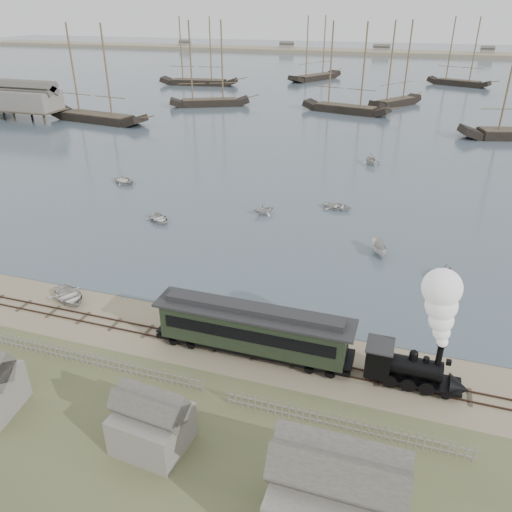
% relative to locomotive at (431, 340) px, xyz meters
% --- Properties ---
extents(ground, '(600.00, 600.00, 0.00)m').
position_rel_locomotive_xyz_m(ground, '(-16.94, 2.00, -3.96)').
color(ground, tan).
rests_on(ground, ground).
extents(harbor_water, '(600.00, 336.00, 0.06)m').
position_rel_locomotive_xyz_m(harbor_water, '(-16.94, 172.00, -3.93)').
color(harbor_water, '#42535F').
rests_on(harbor_water, ground).
extents(rail_track, '(120.00, 1.80, 0.16)m').
position_rel_locomotive_xyz_m(rail_track, '(-16.94, 0.00, -3.92)').
color(rail_track, '#3B2820').
rests_on(rail_track, ground).
extents(picket_fence_west, '(19.00, 0.10, 1.20)m').
position_rel_locomotive_xyz_m(picket_fence_west, '(-23.44, -5.00, -3.96)').
color(picket_fence_west, slate).
rests_on(picket_fence_west, ground).
extents(picket_fence_east, '(15.00, 0.10, 1.20)m').
position_rel_locomotive_xyz_m(picket_fence_east, '(-4.44, -5.50, -3.96)').
color(picket_fence_east, slate).
rests_on(picket_fence_east, ground).
extents(shed_mid, '(4.00, 3.50, 3.60)m').
position_rel_locomotive_xyz_m(shed_mid, '(-14.94, -10.00, -3.96)').
color(shed_mid, slate).
rests_on(shed_mid, ground).
extents(far_spit, '(500.00, 20.00, 1.80)m').
position_rel_locomotive_xyz_m(far_spit, '(-16.94, 252.00, -3.96)').
color(far_spit, tan).
rests_on(far_spit, ground).
extents(locomotive, '(6.86, 2.56, 8.55)m').
position_rel_locomotive_xyz_m(locomotive, '(0.00, 0.00, 0.00)').
color(locomotive, black).
rests_on(locomotive, ground).
extents(passenger_coach, '(14.68, 2.83, 3.57)m').
position_rel_locomotive_xyz_m(passenger_coach, '(-12.10, 0.00, -1.71)').
color(passenger_coach, black).
rests_on(passenger_coach, ground).
extents(beached_dinghy, '(4.70, 5.11, 0.86)m').
position_rel_locomotive_xyz_m(beached_dinghy, '(-29.72, 2.00, -3.53)').
color(beached_dinghy, beige).
rests_on(beached_dinghy, ground).
extents(rowboat_0, '(4.34, 4.52, 0.76)m').
position_rel_locomotive_xyz_m(rowboat_0, '(-30.65, 20.26, -3.52)').
color(rowboat_0, beige).
rests_on(rowboat_0, harbor_water).
extents(rowboat_1, '(3.53, 3.56, 1.42)m').
position_rel_locomotive_xyz_m(rowboat_1, '(-19.40, 26.37, -3.19)').
color(rowboat_1, beige).
rests_on(rowboat_1, harbor_water).
extents(rowboat_2, '(3.58, 2.32, 1.29)m').
position_rel_locomotive_xyz_m(rowboat_2, '(-4.93, 19.67, -3.25)').
color(rowboat_2, beige).
rests_on(rowboat_2, harbor_water).
extents(rowboat_3, '(3.14, 4.00, 0.75)m').
position_rel_locomotive_xyz_m(rowboat_3, '(-11.10, 30.81, -3.52)').
color(rowboat_3, beige).
rests_on(rowboat_3, harbor_water).
extents(rowboat_4, '(3.38, 3.28, 1.36)m').
position_rel_locomotive_xyz_m(rowboat_4, '(1.50, 16.53, -3.22)').
color(rowboat_4, beige).
rests_on(rowboat_4, harbor_water).
extents(rowboat_6, '(4.33, 4.83, 0.82)m').
position_rel_locomotive_xyz_m(rowboat_6, '(-42.44, 31.50, -3.49)').
color(rowboat_6, beige).
rests_on(rowboat_6, harbor_water).
extents(rowboat_7, '(4.45, 4.26, 1.82)m').
position_rel_locomotive_xyz_m(rowboat_7, '(-9.37, 52.04, -2.99)').
color(rowboat_7, beige).
rests_on(rowboat_7, harbor_water).
extents(schooner_0, '(24.76, 9.15, 20.00)m').
position_rel_locomotive_xyz_m(schooner_0, '(-70.10, 66.47, 6.10)').
color(schooner_0, black).
rests_on(schooner_0, harbor_water).
extents(schooner_1, '(19.78, 12.91, 20.00)m').
position_rel_locomotive_xyz_m(schooner_1, '(-54.04, 91.37, 6.10)').
color(schooner_1, black).
rests_on(schooner_1, harbor_water).
extents(schooner_2, '(21.48, 9.50, 20.00)m').
position_rel_locomotive_xyz_m(schooner_2, '(-20.06, 93.47, 6.10)').
color(schooner_2, black).
rests_on(schooner_2, harbor_water).
extents(schooner_3, '(12.75, 16.69, 20.00)m').
position_rel_locomotive_xyz_m(schooner_3, '(-9.41, 106.07, 6.10)').
color(schooner_3, black).
rests_on(schooner_3, harbor_water).
extents(schooner_6, '(25.04, 9.05, 20.00)m').
position_rel_locomotive_xyz_m(schooner_6, '(-71.49, 123.90, 6.10)').
color(schooner_6, black).
rests_on(schooner_6, harbor_water).
extents(schooner_7, '(15.27, 22.59, 20.00)m').
position_rel_locomotive_xyz_m(schooner_7, '(-38.81, 146.92, 6.10)').
color(schooner_7, black).
rests_on(schooner_7, harbor_water).
extents(schooner_8, '(19.38, 11.17, 20.00)m').
position_rel_locomotive_xyz_m(schooner_8, '(6.81, 147.93, 6.10)').
color(schooner_8, black).
rests_on(schooner_8, harbor_water).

